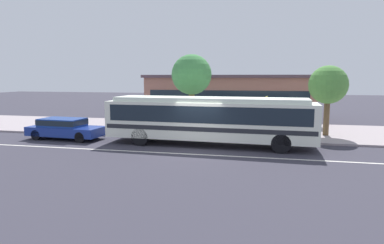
{
  "coord_description": "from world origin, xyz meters",
  "views": [
    {
      "loc": [
        3.46,
        -16.89,
        3.86
      ],
      "look_at": [
        -0.59,
        1.62,
        1.3
      ],
      "focal_mm": 31.44,
      "sensor_mm": 36.0,
      "label": 1
    }
  ],
  "objects_px": {
    "sedan_behind_bus": "(64,127)",
    "pedestrian_waiting_near_sign": "(148,117)",
    "street_tree_near_stop": "(192,75)",
    "bus_stop_sign": "(266,112)",
    "pedestrian_walking_along_curb": "(235,121)",
    "transit_bus": "(209,118)",
    "street_tree_mid_block": "(328,85)"
  },
  "relations": [
    {
      "from": "sedan_behind_bus",
      "to": "pedestrian_waiting_near_sign",
      "type": "xyz_separation_m",
      "value": [
        4.32,
        3.26,
        0.36
      ]
    },
    {
      "from": "sedan_behind_bus",
      "to": "street_tree_near_stop",
      "type": "relative_size",
      "value": 0.91
    },
    {
      "from": "pedestrian_waiting_near_sign",
      "to": "bus_stop_sign",
      "type": "xyz_separation_m",
      "value": [
        7.92,
        -1.4,
        0.69
      ]
    },
    {
      "from": "pedestrian_walking_along_curb",
      "to": "street_tree_near_stop",
      "type": "xyz_separation_m",
      "value": [
        -3.08,
        1.59,
        2.81
      ]
    },
    {
      "from": "sedan_behind_bus",
      "to": "street_tree_near_stop",
      "type": "distance_m",
      "value": 8.82
    },
    {
      "from": "sedan_behind_bus",
      "to": "transit_bus",
      "type": "bearing_deg",
      "value": 0.22
    },
    {
      "from": "pedestrian_walking_along_curb",
      "to": "street_tree_near_stop",
      "type": "height_order",
      "value": "street_tree_near_stop"
    },
    {
      "from": "bus_stop_sign",
      "to": "street_tree_near_stop",
      "type": "distance_m",
      "value": 5.74
    },
    {
      "from": "bus_stop_sign",
      "to": "street_tree_near_stop",
      "type": "relative_size",
      "value": 0.5
    },
    {
      "from": "sedan_behind_bus",
      "to": "street_tree_near_stop",
      "type": "xyz_separation_m",
      "value": [
        7.28,
        3.78,
        3.22
      ]
    },
    {
      "from": "transit_bus",
      "to": "pedestrian_walking_along_curb",
      "type": "bearing_deg",
      "value": 60.09
    },
    {
      "from": "street_tree_near_stop",
      "to": "pedestrian_waiting_near_sign",
      "type": "bearing_deg",
      "value": -169.99
    },
    {
      "from": "transit_bus",
      "to": "bus_stop_sign",
      "type": "xyz_separation_m",
      "value": [
        3.12,
        1.83,
        0.2
      ]
    },
    {
      "from": "transit_bus",
      "to": "pedestrian_walking_along_curb",
      "type": "relative_size",
      "value": 6.75
    },
    {
      "from": "transit_bus",
      "to": "sedan_behind_bus",
      "type": "xyz_separation_m",
      "value": [
        -9.12,
        -0.03,
        -0.86
      ]
    },
    {
      "from": "pedestrian_walking_along_curb",
      "to": "street_tree_near_stop",
      "type": "distance_m",
      "value": 4.46
    },
    {
      "from": "sedan_behind_bus",
      "to": "pedestrian_walking_along_curb",
      "type": "distance_m",
      "value": 10.6
    },
    {
      "from": "pedestrian_waiting_near_sign",
      "to": "street_tree_near_stop",
      "type": "xyz_separation_m",
      "value": [
        2.96,
        0.52,
        2.86
      ]
    },
    {
      "from": "pedestrian_waiting_near_sign",
      "to": "street_tree_mid_block",
      "type": "bearing_deg",
      "value": 4.61
    },
    {
      "from": "bus_stop_sign",
      "to": "street_tree_mid_block",
      "type": "relative_size",
      "value": 0.58
    },
    {
      "from": "transit_bus",
      "to": "sedan_behind_bus",
      "type": "height_order",
      "value": "transit_bus"
    },
    {
      "from": "sedan_behind_bus",
      "to": "street_tree_mid_block",
      "type": "height_order",
      "value": "street_tree_mid_block"
    },
    {
      "from": "transit_bus",
      "to": "pedestrian_waiting_near_sign",
      "type": "bearing_deg",
      "value": 146.1
    },
    {
      "from": "sedan_behind_bus",
      "to": "street_tree_mid_block",
      "type": "xyz_separation_m",
      "value": [
        16.03,
        4.2,
        2.59
      ]
    },
    {
      "from": "pedestrian_walking_along_curb",
      "to": "street_tree_mid_block",
      "type": "xyz_separation_m",
      "value": [
        5.67,
        2.01,
        2.18
      ]
    },
    {
      "from": "transit_bus",
      "to": "street_tree_mid_block",
      "type": "distance_m",
      "value": 8.26
    },
    {
      "from": "pedestrian_waiting_near_sign",
      "to": "bus_stop_sign",
      "type": "bearing_deg",
      "value": -10.02
    },
    {
      "from": "bus_stop_sign",
      "to": "pedestrian_walking_along_curb",
      "type": "bearing_deg",
      "value": 170.02
    },
    {
      "from": "transit_bus",
      "to": "street_tree_mid_block",
      "type": "bearing_deg",
      "value": 31.09
    },
    {
      "from": "street_tree_near_stop",
      "to": "street_tree_mid_block",
      "type": "bearing_deg",
      "value": 2.76
    },
    {
      "from": "transit_bus",
      "to": "street_tree_near_stop",
      "type": "height_order",
      "value": "street_tree_near_stop"
    },
    {
      "from": "pedestrian_waiting_near_sign",
      "to": "transit_bus",
      "type": "bearing_deg",
      "value": -33.9
    }
  ]
}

